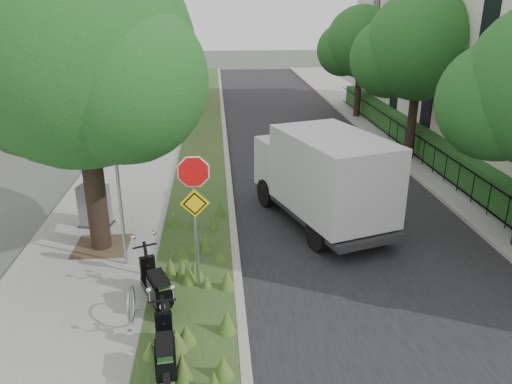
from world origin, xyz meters
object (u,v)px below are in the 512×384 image
Objects in this scene: sign_assembly at (194,196)px; box_truck at (323,174)px; scooter_far at (166,356)px; utility_cabinet at (95,206)px; scooter_near at (157,290)px.

sign_assembly is 0.57× the size of box_truck.
box_truck is at bearing 57.50° from scooter_far.
scooter_far is 6.92m from utility_cabinet.
scooter_near is (-0.82, -0.74, -1.79)m from sign_assembly.
scooter_far is at bearing -80.42° from scooter_near.
utility_cabinet reaches higher than scooter_far.
box_truck is 4.70× the size of utility_cabinet.
scooter_near is 6.10m from box_truck.
sign_assembly is 3.38m from scooter_far.
utility_cabinet is at bearing 178.40° from box_truck.
box_truck reaches higher than scooter_near.
scooter_far is at bearing -122.50° from box_truck.
scooter_near is 4.89m from utility_cabinet.
scooter_far is (-0.48, -2.81, -1.82)m from sign_assembly.
scooter_far is at bearing -99.61° from sign_assembly.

